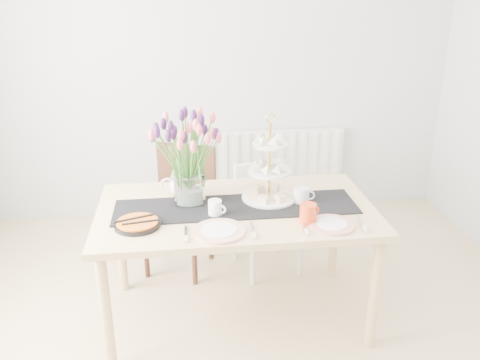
{
  "coord_description": "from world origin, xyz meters",
  "views": [
    {
      "loc": [
        -0.33,
        -2.0,
        1.99
      ],
      "look_at": [
        -0.01,
        0.61,
        0.94
      ],
      "focal_mm": 38.0,
      "sensor_mm": 36.0,
      "label": 1
    }
  ],
  "objects": [
    {
      "name": "room_shell",
      "position": [
        0.0,
        0.0,
        1.3
      ],
      "size": [
        4.5,
        4.5,
        4.5
      ],
      "color": "tan",
      "rests_on": "ground"
    },
    {
      "name": "radiator",
      "position": [
        0.5,
        2.19,
        0.45
      ],
      "size": [
        1.2,
        0.08,
        0.6
      ],
      "primitive_type": "cube",
      "color": "white",
      "rests_on": "room_shell"
    },
    {
      "name": "dining_table",
      "position": [
        -0.03,
        0.66,
        0.67
      ],
      "size": [
        1.6,
        0.9,
        0.75
      ],
      "color": "tan",
      "rests_on": "ground"
    },
    {
      "name": "chair_brown",
      "position": [
        -0.34,
        1.36,
        0.52
      ],
      "size": [
        0.57,
        0.57,
        0.89
      ],
      "rotation": [
        0.0,
        0.0,
        -0.38
      ],
      "color": "#321912",
      "rests_on": "ground"
    },
    {
      "name": "chair_white",
      "position": [
        0.25,
        1.27,
        0.44
      ],
      "size": [
        0.47,
        0.47,
        0.76
      ],
      "rotation": [
        0.0,
        0.0,
        0.22
      ],
      "color": "silver",
      "rests_on": "ground"
    },
    {
      "name": "table_runner",
      "position": [
        -0.03,
        0.66,
        0.75
      ],
      "size": [
        1.4,
        0.35,
        0.01
      ],
      "primitive_type": "cube",
      "color": "black",
      "rests_on": "dining_table"
    },
    {
      "name": "tulip_vase",
      "position": [
        -0.29,
        0.76,
        1.1
      ],
      "size": [
        0.65,
        0.65,
        0.55
      ],
      "rotation": [
        0.0,
        0.0,
        0.34
      ],
      "color": "silver",
      "rests_on": "dining_table"
    },
    {
      "name": "cake_stand",
      "position": [
        0.18,
        0.75,
        0.89
      ],
      "size": [
        0.33,
        0.33,
        0.48
      ],
      "rotation": [
        0.0,
        0.0,
        0.04
      ],
      "color": "gold",
      "rests_on": "dining_table"
    },
    {
      "name": "teapot",
      "position": [
        -0.33,
        0.83,
        0.83
      ],
      "size": [
        0.31,
        0.27,
        0.17
      ],
      "primitive_type": null,
      "rotation": [
        0.0,
        0.0,
        -0.22
      ],
      "color": "white",
      "rests_on": "dining_table"
    },
    {
      "name": "cream_jug",
      "position": [
        0.36,
        0.68,
        0.8
      ],
      "size": [
        0.12,
        0.12,
        0.09
      ],
      "primitive_type": "cylinder",
      "rotation": [
        0.0,
        0.0,
        -0.29
      ],
      "color": "silver",
      "rests_on": "dining_table"
    },
    {
      "name": "tart_tin",
      "position": [
        -0.58,
        0.49,
        0.76
      ],
      "size": [
        0.25,
        0.25,
        0.03
      ],
      "rotation": [
        0.0,
        0.0,
        -0.09
      ],
      "color": "black",
      "rests_on": "dining_table"
    },
    {
      "name": "mug_white",
      "position": [
        -0.15,
        0.57,
        0.8
      ],
      "size": [
        0.1,
        0.1,
        0.09
      ],
      "primitive_type": "cylinder",
      "rotation": [
        0.0,
        0.0,
        -0.57
      ],
      "color": "white",
      "rests_on": "dining_table"
    },
    {
      "name": "mug_orange",
      "position": [
        0.34,
        0.42,
        0.8
      ],
      "size": [
        0.12,
        0.12,
        0.11
      ],
      "primitive_type": "cylinder",
      "rotation": [
        0.0,
        0.0,
        0.48
      ],
      "color": "#DE4118",
      "rests_on": "dining_table"
    },
    {
      "name": "plate_left",
      "position": [
        -0.15,
        0.36,
        0.76
      ],
      "size": [
        0.29,
        0.29,
        0.01
      ],
      "primitive_type": "cylinder",
      "rotation": [
        0.0,
        0.0,
        -0.03
      ],
      "color": "white",
      "rests_on": "dining_table"
    },
    {
      "name": "plate_right",
      "position": [
        0.46,
        0.36,
        0.76
      ],
      "size": [
        0.28,
        0.28,
        0.01
      ],
      "primitive_type": "cylinder",
      "rotation": [
        0.0,
        0.0,
        -0.13
      ],
      "color": "silver",
      "rests_on": "dining_table"
    }
  ]
}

